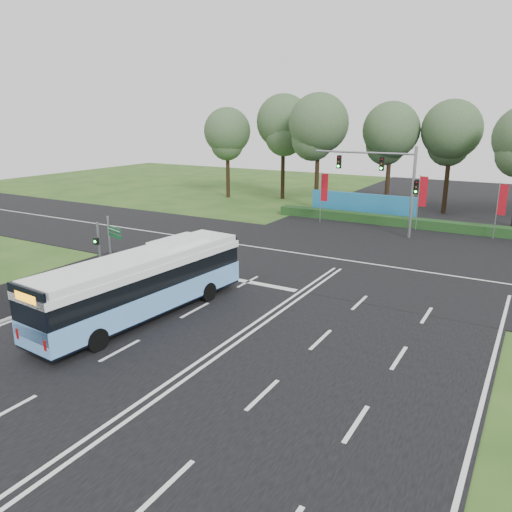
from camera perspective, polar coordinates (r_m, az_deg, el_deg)
The scene contains 15 objects.
ground at distance 22.88m, azimuth -0.31°, elevation -7.87°, with size 120.00×120.00×0.00m, color #254C19.
road_main at distance 22.87m, azimuth -0.31°, elevation -7.82°, with size 20.00×120.00×0.04m, color black.
road_cross at distance 33.18m, azimuth 10.24°, elevation -0.52°, with size 120.00×14.00×0.05m, color black.
bike_path at distance 29.07m, azimuth -25.41°, elevation -4.16°, with size 5.00×18.00×0.06m, color black.
kerb_strip at distance 27.19m, azimuth -22.50°, elevation -5.08°, with size 0.25×18.00×0.12m, color gray.
city_bus at distance 23.75m, azimuth -12.71°, elevation -3.06°, with size 3.34×11.66×3.30m.
pedestrian_signal at distance 29.90m, azimuth -17.53°, elevation 0.81°, with size 0.29×0.41×3.37m.
street_sign at distance 29.02m, azimuth -16.11°, elevation 1.63°, with size 1.42×0.52×3.78m.
banner_flag_left at distance 44.17m, azimuth 7.72°, elevation 7.45°, with size 0.66×0.07×4.47m.
banner_flag_mid at distance 42.94m, azimuth 18.41°, elevation 6.65°, with size 0.68×0.11×4.58m.
banner_flag_right at distance 41.97m, azimuth 26.21°, elevation 5.46°, with size 0.64×0.10×4.35m.
traffic_light_gantry at distance 40.21m, azimuth 15.08°, elevation 8.76°, with size 8.41×0.28×7.00m.
hedge at distance 44.75m, azimuth 15.82°, elevation 3.83°, with size 22.00×1.20×0.80m, color #153918.
blue_hoarding at distance 48.07m, azimuth 12.02°, elevation 5.72°, with size 10.00×0.30×2.20m, color #1D6EA2.
eucalyptus_row at distance 49.98m, azimuth 19.49°, elevation 13.86°, with size 47.48×9.72×12.50m.
Camera 1 is at (10.62, -18.08, 9.14)m, focal length 35.00 mm.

